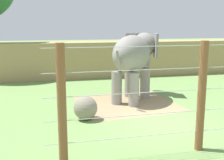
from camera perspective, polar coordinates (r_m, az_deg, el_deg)
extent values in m
plane|color=#6B8E4C|center=(11.59, 9.75, -8.36)|extent=(120.00, 120.00, 0.00)
cube|color=#937F5B|center=(14.11, 2.87, -4.65)|extent=(4.97, 4.86, 0.01)
cube|color=tan|center=(21.16, -1.31, 4.18)|extent=(36.00, 1.80, 2.56)
cylinder|color=gray|center=(15.29, 3.46, -0.33)|extent=(0.50, 0.50, 1.61)
cylinder|color=gray|center=(14.99, 6.60, -0.62)|extent=(0.50, 0.50, 1.61)
cylinder|color=gray|center=(13.81, 0.93, -1.56)|extent=(0.50, 0.50, 1.61)
cylinder|color=gray|center=(13.48, 4.36, -1.90)|extent=(0.50, 0.50, 1.61)
ellipsoid|color=gray|center=(14.13, 3.97, 5.21)|extent=(3.11, 3.33, 1.83)
ellipsoid|color=gray|center=(15.86, 6.45, 6.98)|extent=(1.69, 1.67, 1.32)
cube|color=gray|center=(15.98, 3.97, 7.05)|extent=(0.97, 0.56, 1.26)
cube|color=gray|center=(15.54, 8.73, 6.83)|extent=(0.35, 1.03, 1.26)
cylinder|color=gray|center=(16.36, 6.98, 5.43)|extent=(0.64, 0.67, 0.72)
cylinder|color=gray|center=(16.55, 7.09, 3.73)|extent=(0.49, 0.50, 0.67)
cylinder|color=gray|center=(16.70, 7.15, 2.16)|extent=(0.33, 0.33, 0.63)
cylinder|color=gray|center=(12.62, 1.21, 4.01)|extent=(0.31, 0.34, 0.92)
sphere|color=gray|center=(11.70, -5.30, -5.55)|extent=(0.97, 0.97, 0.97)
cylinder|color=brown|center=(7.79, -9.97, -5.10)|extent=(0.25, 0.25, 3.36)
cylinder|color=brown|center=(9.00, 17.42, -3.23)|extent=(0.25, 0.25, 3.36)
cylinder|color=#B7B7BC|center=(9.24, 16.13, -9.78)|extent=(8.96, 0.02, 0.02)
cylinder|color=#B7B7BC|center=(9.03, 16.36, -5.89)|extent=(8.96, 0.02, 0.02)
cylinder|color=#B7B7BC|center=(8.87, 16.59, -1.84)|extent=(8.96, 0.02, 0.02)
cylinder|color=#B7B7BC|center=(8.75, 16.82, 2.35)|extent=(8.96, 0.02, 0.02)
cylinder|color=#B7B7BC|center=(8.68, 17.07, 6.63)|extent=(8.96, 0.02, 0.02)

